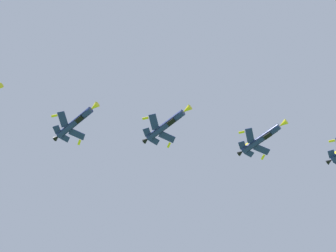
{
  "coord_description": "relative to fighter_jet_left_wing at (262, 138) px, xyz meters",
  "views": [
    {
      "loc": [
        1.09,
        -5.49,
        1.73
      ],
      "look_at": [
        35.29,
        62.16,
        123.06
      ],
      "focal_mm": 58.42,
      "sensor_mm": 36.0,
      "label": 1
    }
  ],
  "objects": [
    {
      "name": "fighter_jet_left_wing",
      "position": [
        0.0,
        0.0,
        0.0
      ],
      "size": [
        10.08,
        15.31,
        4.38
      ],
      "rotation": [
        0.0,
        -0.18,
        3.52
      ],
      "color": "navy"
    },
    {
      "name": "fighter_jet_right_wing",
      "position": [
        -25.6,
        6.03,
        -3.14
      ],
      "size": [
        9.99,
        15.31,
        4.39
      ],
      "rotation": [
        0.0,
        -0.23,
        3.52
      ],
      "color": "navy"
    },
    {
      "name": "fighter_jet_left_outer",
      "position": [
        -46.75,
        16.03,
        -2.82
      ],
      "size": [
        10.03,
        15.31,
        4.38
      ],
      "rotation": [
        0.0,
        -0.21,
        3.52
      ],
      "color": "navy"
    }
  ]
}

